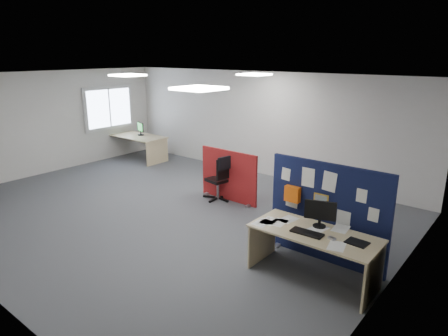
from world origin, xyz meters
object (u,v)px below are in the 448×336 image
Objects in this scene: navy_divider at (326,213)px; second_desk at (139,141)px; main_desk at (315,242)px; red_divider at (229,176)px; monitor_second at (140,128)px; monitor_main at (320,213)px; office_chair at (221,175)px.

navy_divider is 7.48m from second_desk.
main_desk is (0.12, -0.57, -0.23)m from navy_divider.
red_divider is 4.49m from monitor_second.
red_divider is 3.60× the size of monitor_second.
navy_divider reaches higher than red_divider.
main_desk is 4.31× the size of monitor_second.
main_desk is at bearing -21.05° from second_desk.
main_desk is at bearing -78.10° from navy_divider.
monitor_second is (-4.32, 1.14, 0.40)m from red_divider.
main_desk and second_desk have the same top height.
navy_divider is 4.42× the size of monitor_main.
second_desk is at bearing -71.04° from monitor_second.
navy_divider reaches higher than monitor_main.
navy_divider is 3.06m from red_divider.
monitor_main and red_divider have the same top height.
second_desk is at bearing 162.68° from navy_divider.
second_desk is at bearing 158.95° from main_desk.
monitor_main is (-0.03, 0.16, 0.39)m from main_desk.
monitor_second is at bearing 139.53° from monitor_main.
monitor_main is at bearing -19.99° from second_desk.
red_divider is at bearing -13.84° from second_desk.
navy_divider is 0.44m from monitor_main.
monitor_main reaches higher than monitor_second.
navy_divider is at bearing 1.37° from monitor_second.
main_desk is 1.20× the size of red_divider.
monitor_main is at bearing -27.26° from red_divider.
monitor_second is at bearing 166.22° from red_divider.
red_divider is (-2.82, 1.16, -0.24)m from navy_divider.
navy_divider is 1.07× the size of main_desk.
main_desk is 1.01× the size of second_desk.
red_divider is 0.85× the size of second_desk.
red_divider reaches higher than office_chair.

